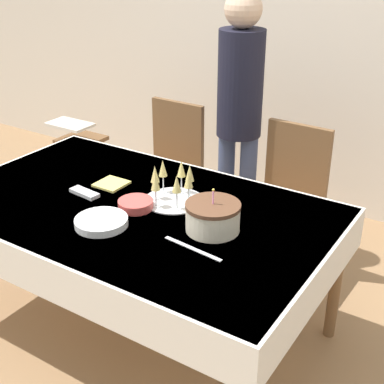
# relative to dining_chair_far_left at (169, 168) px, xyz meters

# --- Properties ---
(ground_plane) EXTENTS (12.00, 12.00, 0.00)m
(ground_plane) POSITION_rel_dining_chair_far_left_xyz_m (0.43, -0.90, -0.53)
(ground_plane) COLOR #93704C
(wall_back) EXTENTS (8.00, 0.05, 2.70)m
(wall_back) POSITION_rel_dining_chair_far_left_xyz_m (0.43, 1.06, 0.82)
(wall_back) COLOR silver
(wall_back) RESTS_ON ground_plane
(dining_table) EXTENTS (1.94, 1.17, 0.76)m
(dining_table) POSITION_rel_dining_chair_far_left_xyz_m (0.43, -0.90, 0.12)
(dining_table) COLOR silver
(dining_table) RESTS_ON ground_plane
(dining_chair_far_left) EXTENTS (0.43, 0.43, 0.97)m
(dining_chair_far_left) POSITION_rel_dining_chair_far_left_xyz_m (0.00, 0.00, 0.00)
(dining_chair_far_left) COLOR brown
(dining_chair_far_left) RESTS_ON ground_plane
(dining_chair_far_right) EXTENTS (0.44, 0.44, 0.97)m
(dining_chair_far_right) POSITION_rel_dining_chair_far_left_xyz_m (0.86, -0.00, 0.00)
(dining_chair_far_right) COLOR brown
(dining_chair_far_right) RESTS_ON ground_plane
(birthday_cake) EXTENTS (0.25, 0.25, 0.21)m
(birthday_cake) POSITION_rel_dining_chair_far_left_xyz_m (0.88, -0.91, 0.29)
(birthday_cake) COLOR beige
(birthday_cake) RESTS_ON dining_table
(champagne_tray) EXTENTS (0.30, 0.30, 0.18)m
(champagne_tray) POSITION_rel_dining_chair_far_left_xyz_m (0.56, -0.76, 0.32)
(champagne_tray) COLOR silver
(champagne_tray) RESTS_ON dining_table
(plate_stack_main) EXTENTS (0.24, 0.24, 0.03)m
(plate_stack_main) POSITION_rel_dining_chair_far_left_xyz_m (0.42, -1.14, 0.24)
(plate_stack_main) COLOR white
(plate_stack_main) RESTS_ON dining_table
(plate_stack_dessert) EXTENTS (0.17, 0.17, 0.04)m
(plate_stack_dessert) POSITION_rel_dining_chair_far_left_xyz_m (0.45, -0.92, 0.25)
(plate_stack_dessert) COLOR #CC4C47
(plate_stack_dessert) RESTS_ON dining_table
(cake_knife) EXTENTS (0.30, 0.05, 0.00)m
(cake_knife) POSITION_rel_dining_chair_far_left_xyz_m (0.89, -1.09, 0.23)
(cake_knife) COLOR silver
(cake_knife) RESTS_ON dining_table
(fork_pile) EXTENTS (0.18, 0.08, 0.02)m
(fork_pile) POSITION_rel_dining_chair_far_left_xyz_m (0.14, -0.95, 0.23)
(fork_pile) COLOR silver
(fork_pile) RESTS_ON dining_table
(napkin_pile) EXTENTS (0.15, 0.15, 0.01)m
(napkin_pile) POSITION_rel_dining_chair_far_left_xyz_m (0.18, -0.78, 0.23)
(napkin_pile) COLOR #E0D166
(napkin_pile) RESTS_ON dining_table
(person_standing) EXTENTS (0.28, 0.28, 1.69)m
(person_standing) POSITION_rel_dining_chair_far_left_xyz_m (0.45, 0.14, 0.49)
(person_standing) COLOR #3F4C72
(person_standing) RESTS_ON ground_plane
(high_chair) EXTENTS (0.33, 0.35, 0.71)m
(high_chair) POSITION_rel_dining_chair_far_left_xyz_m (-0.85, 0.04, -0.05)
(high_chair) COLOR brown
(high_chair) RESTS_ON ground_plane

